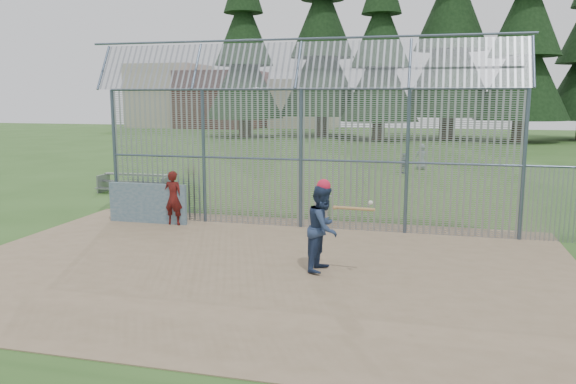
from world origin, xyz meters
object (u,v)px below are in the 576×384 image
(dugout_wall, at_px, (148,203))
(batter, at_px, (323,228))
(trash_can, at_px, (323,207))
(onlooker, at_px, (173,198))
(bleacher, at_px, (135,183))

(dugout_wall, xyz_separation_m, batter, (6.01, -3.35, 0.34))
(dugout_wall, height_order, trash_can, dugout_wall)
(dugout_wall, bearing_deg, trash_can, 21.02)
(dugout_wall, distance_m, onlooker, 0.90)
(trash_can, bearing_deg, bleacher, 160.45)
(trash_can, bearing_deg, onlooker, -154.60)
(batter, distance_m, trash_can, 5.40)
(onlooker, xyz_separation_m, bleacher, (-4.03, 4.86, -0.42))
(dugout_wall, distance_m, trash_can, 5.36)
(batter, xyz_separation_m, onlooker, (-5.14, 3.31, -0.13))
(dugout_wall, bearing_deg, batter, -29.13)
(onlooker, xyz_separation_m, trash_can, (4.13, 1.96, -0.45))
(dugout_wall, relative_size, bleacher, 0.83)
(batter, distance_m, bleacher, 12.30)
(batter, distance_m, onlooker, 6.12)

